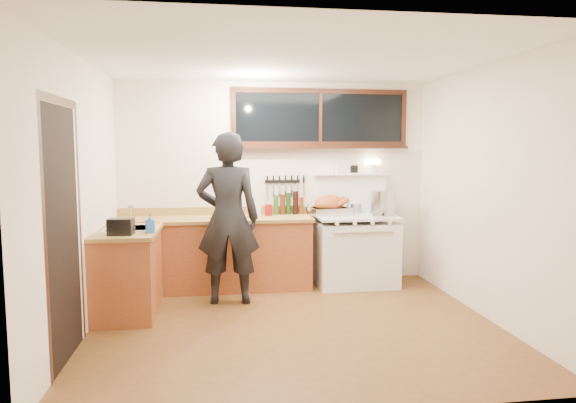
{
  "coord_description": "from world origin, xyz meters",
  "views": [
    {
      "loc": [
        -0.76,
        -4.9,
        1.76
      ],
      "look_at": [
        0.05,
        0.85,
        1.15
      ],
      "focal_mm": 32.0,
      "sensor_mm": 36.0,
      "label": 1
    }
  ],
  "objects": [
    {
      "name": "man",
      "position": [
        -0.63,
        0.85,
        0.97
      ],
      "size": [
        0.74,
        0.51,
        1.94
      ],
      "color": "black",
      "rests_on": "ground"
    },
    {
      "name": "left_doorway",
      "position": [
        -1.99,
        -0.55,
        1.09
      ],
      "size": [
        0.02,
        1.04,
        2.17
      ],
      "color": "black",
      "rests_on": "ground"
    },
    {
      "name": "counter_back",
      "position": [
        -0.8,
        1.45,
        0.45
      ],
      "size": [
        2.44,
        0.64,
        1.0
      ],
      "color": "brown",
      "rests_on": "ground"
    },
    {
      "name": "knife_strip",
      "position": [
        0.12,
        1.73,
        1.31
      ],
      "size": [
        0.52,
        0.03,
        0.28
      ],
      "color": "black",
      "rests_on": "room_shell"
    },
    {
      "name": "cutting_board",
      "position": [
        -0.59,
        1.4,
        0.95
      ],
      "size": [
        0.5,
        0.44,
        0.14
      ],
      "color": "olive",
      "rests_on": "counter_back"
    },
    {
      "name": "pitcher",
      "position": [
        -0.23,
        1.57,
        0.98
      ],
      "size": [
        0.11,
        0.11,
        0.16
      ],
      "color": "white",
      "rests_on": "counter_back"
    },
    {
      "name": "sink_unit",
      "position": [
        -1.68,
        0.7,
        0.85
      ],
      "size": [
        0.5,
        0.45,
        0.37
      ],
      "color": "white",
      "rests_on": "counter_left"
    },
    {
      "name": "soap_bottle",
      "position": [
        -1.43,
        0.39,
        1.0
      ],
      "size": [
        0.1,
        0.11,
        0.19
      ],
      "color": "blue",
      "rests_on": "counter_left"
    },
    {
      "name": "room_shell",
      "position": [
        0.0,
        0.0,
        1.65
      ],
      "size": [
        4.1,
        3.6,
        2.65
      ],
      "color": "silver",
      "rests_on": "ground"
    },
    {
      "name": "vintage_stove",
      "position": [
        1.0,
        1.41,
        0.47
      ],
      "size": [
        1.02,
        0.74,
        1.61
      ],
      "color": "white",
      "rests_on": "ground"
    },
    {
      "name": "bottle_cluster",
      "position": [
        0.17,
        1.63,
        1.03
      ],
      "size": [
        0.39,
        0.07,
        0.3
      ],
      "color": "black",
      "rests_on": "counter_back"
    },
    {
      "name": "counter_left",
      "position": [
        -1.7,
        0.62,
        0.45
      ],
      "size": [
        0.64,
        1.09,
        0.9
      ],
      "color": "brown",
      "rests_on": "ground"
    },
    {
      "name": "pot_lid",
      "position": [
        1.31,
        1.24,
        0.91
      ],
      "size": [
        0.36,
        0.36,
        0.04
      ],
      "color": "silver",
      "rests_on": "vintage_stove"
    },
    {
      "name": "roast_turkey",
      "position": [
        0.67,
        1.48,
        1.01
      ],
      "size": [
        0.56,
        0.46,
        0.26
      ],
      "color": "silver",
      "rests_on": "vintage_stove"
    },
    {
      "name": "coffee_tin",
      "position": [
        -0.1,
        1.54,
        0.97
      ],
      "size": [
        0.1,
        0.08,
        0.14
      ],
      "color": "maroon",
      "rests_on": "counter_back"
    },
    {
      "name": "back_window",
      "position": [
        0.6,
        1.72,
        2.06
      ],
      "size": [
        2.32,
        0.13,
        0.77
      ],
      "color": "black",
      "rests_on": "room_shell"
    },
    {
      "name": "stockpot",
      "position": [
        1.39,
        1.5,
        1.05
      ],
      "size": [
        0.33,
        0.33,
        0.31
      ],
      "color": "silver",
      "rests_on": "vintage_stove"
    },
    {
      "name": "ground_plane",
      "position": [
        0.0,
        0.0,
        -0.01
      ],
      "size": [
        4.0,
        3.5,
        0.02
      ],
      "primitive_type": "cube",
      "color": "#553416"
    },
    {
      "name": "saucepan",
      "position": [
        1.05,
        1.63,
        0.96
      ],
      "size": [
        0.17,
        0.29,
        0.13
      ],
      "color": "silver",
      "rests_on": "vintage_stove"
    },
    {
      "name": "toaster",
      "position": [
        -1.7,
        0.31,
        0.98
      ],
      "size": [
        0.25,
        0.19,
        0.16
      ],
      "color": "black",
      "rests_on": "counter_left"
    }
  ]
}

